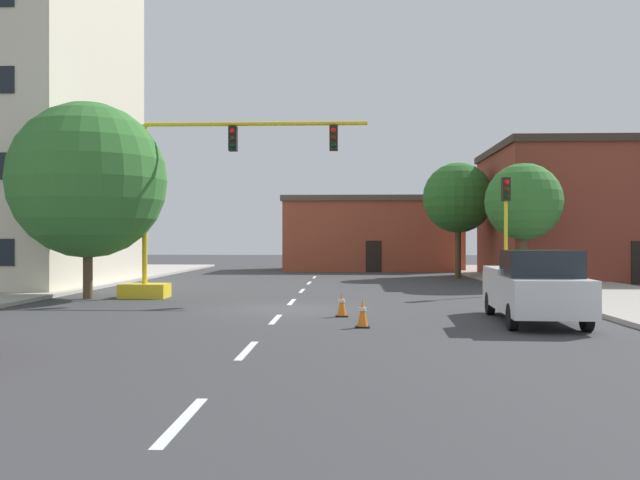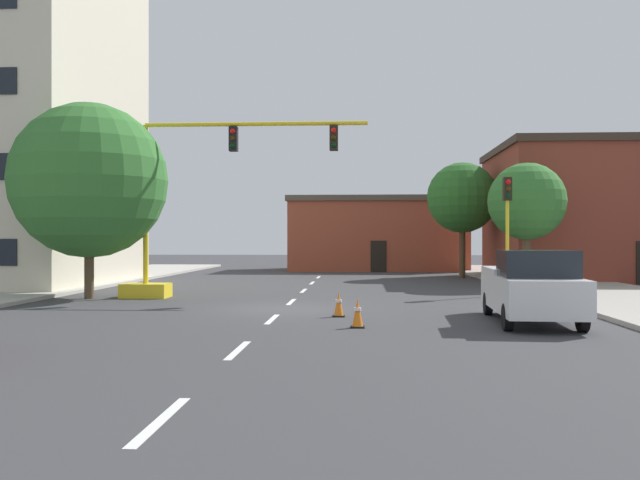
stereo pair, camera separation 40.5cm
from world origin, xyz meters
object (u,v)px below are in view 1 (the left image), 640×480
at_px(traffic_signal_gantry, 176,239).
at_px(traffic_cone_roadside_a, 363,313).
at_px(traffic_light_pole_right, 506,209).
at_px(tree_right_mid, 524,202).
at_px(tree_left_near, 88,180).
at_px(pickup_truck_white, 534,287).
at_px(tree_right_far, 458,198).
at_px(traffic_cone_roadside_b, 342,305).

bearing_deg(traffic_signal_gantry, traffic_cone_roadside_a, -51.25).
bearing_deg(traffic_light_pole_right, traffic_cone_roadside_a, -119.60).
distance_m(tree_right_mid, tree_left_near, 19.74).
xyz_separation_m(tree_right_mid, pickup_truck_white, (-3.28, -14.25, -3.10)).
distance_m(tree_left_near, traffic_cone_roadside_a, 13.81).
xyz_separation_m(traffic_light_pole_right, pickup_truck_white, (-1.33, -9.33, -2.55)).
distance_m(tree_right_mid, traffic_cone_roadside_a, 17.87).
height_order(pickup_truck_white, traffic_cone_roadside_a, pickup_truck_white).
bearing_deg(tree_right_mid, traffic_signal_gantry, -155.80).
bearing_deg(tree_left_near, traffic_cone_roadside_a, -38.39).
bearing_deg(traffic_signal_gantry, tree_left_near, -169.28).
xyz_separation_m(traffic_signal_gantry, pickup_truck_white, (11.77, -7.49, -1.30)).
relative_size(traffic_light_pole_right, tree_right_far, 0.70).
bearing_deg(traffic_cone_roadside_a, tree_right_mid, 62.83).
xyz_separation_m(traffic_light_pole_right, tree_right_far, (0.07, 12.83, 1.21)).
relative_size(tree_left_near, traffic_cone_roadside_a, 10.04).
xyz_separation_m(tree_right_far, pickup_truck_white, (-1.40, -22.16, -3.76)).
relative_size(tree_right_far, traffic_cone_roadside_b, 9.40).
relative_size(traffic_signal_gantry, traffic_light_pole_right, 1.99).
xyz_separation_m(tree_right_far, traffic_cone_roadside_b, (-6.67, -20.97, -4.38)).
bearing_deg(tree_right_far, traffic_signal_gantry, -131.90).
height_order(traffic_signal_gantry, traffic_light_pole_right, traffic_signal_gantry).
xyz_separation_m(traffic_signal_gantry, tree_right_mid, (15.04, 6.76, 1.80)).
relative_size(traffic_light_pole_right, pickup_truck_white, 0.87).
bearing_deg(traffic_light_pole_right, pickup_truck_white, -98.13).
height_order(traffic_light_pole_right, traffic_cone_roadside_b, traffic_light_pole_right).
height_order(tree_right_mid, traffic_cone_roadside_a, tree_right_mid).
height_order(traffic_signal_gantry, tree_left_near, tree_left_near).
xyz_separation_m(traffic_light_pole_right, traffic_cone_roadside_a, (-6.04, -10.64, -3.16)).
bearing_deg(traffic_light_pole_right, traffic_signal_gantry, -171.99).
relative_size(traffic_light_pole_right, traffic_cone_roadside_b, 6.60).
relative_size(traffic_signal_gantry, tree_left_near, 1.27).
relative_size(tree_right_far, traffic_cone_roadside_a, 9.14).
relative_size(tree_right_far, pickup_truck_white, 1.24).
bearing_deg(traffic_signal_gantry, traffic_light_pole_right, 8.01).
bearing_deg(tree_left_near, pickup_truck_white, -24.57).
height_order(traffic_signal_gantry, tree_right_far, tree_right_far).
bearing_deg(traffic_cone_roadside_b, traffic_light_pole_right, 50.95).
bearing_deg(tree_left_near, tree_right_mid, 21.95).
distance_m(traffic_signal_gantry, tree_right_mid, 16.59).
height_order(traffic_light_pole_right, pickup_truck_white, traffic_light_pole_right).
height_order(tree_left_near, traffic_cone_roadside_a, tree_left_near).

